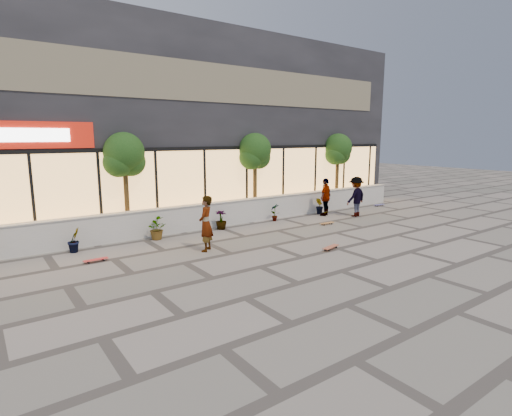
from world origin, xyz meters
TOP-DOWN VIEW (x-y plane):
  - ground at (0.00, 0.00)m, footprint 80.00×80.00m
  - planter_wall at (0.00, 7.00)m, footprint 22.00×0.42m
  - retail_building at (-0.00, 12.49)m, footprint 24.00×9.17m
  - shrub_b at (-5.70, 6.45)m, footprint 0.57×0.57m
  - shrub_c at (-2.90, 6.45)m, footprint 0.68×0.77m
  - shrub_d at (-0.10, 6.45)m, footprint 0.64×0.64m
  - shrub_e at (2.70, 6.45)m, footprint 0.46×0.35m
  - shrub_f at (5.50, 6.45)m, footprint 0.55×0.57m
  - tree_midwest at (-3.50, 7.70)m, footprint 1.60×1.50m
  - tree_mideast at (2.50, 7.70)m, footprint 1.60×1.50m
  - tree_east at (8.00, 7.70)m, footprint 1.60×1.50m
  - skater_center at (-2.11, 4.04)m, footprint 0.79×0.79m
  - skater_right_near at (5.46, 6.03)m, footprint 1.15×0.82m
  - skater_right_far at (6.50, 5.07)m, footprint 1.30×0.85m
  - skateboard_center at (1.38, 1.74)m, footprint 0.83×0.39m
  - skateboard_left at (-5.42, 4.93)m, footprint 0.72×0.20m
  - skateboard_right_near at (4.05, 4.53)m, footprint 0.72×0.22m
  - skateboard_right_far at (9.80, 6.20)m, footprint 0.74×0.20m

SIDE VIEW (x-z plane):
  - ground at x=0.00m, z-range 0.00..0.00m
  - skateboard_right_near at x=4.05m, z-range 0.03..0.11m
  - skateboard_left at x=-5.42m, z-range 0.03..0.11m
  - skateboard_right_far at x=9.80m, z-range 0.03..0.12m
  - skateboard_center at x=1.38m, z-range 0.03..0.13m
  - shrub_b at x=-5.70m, z-range 0.00..0.81m
  - shrub_c at x=-2.90m, z-range 0.00..0.81m
  - shrub_d at x=-0.10m, z-range 0.00..0.81m
  - shrub_e at x=2.70m, z-range 0.00..0.81m
  - shrub_f at x=5.50m, z-range 0.00..0.81m
  - planter_wall at x=0.00m, z-range 0.00..1.04m
  - skater_right_near at x=5.46m, z-range 0.00..1.80m
  - skater_center at x=-2.11m, z-range 0.00..1.85m
  - skater_right_far at x=6.50m, z-range 0.00..1.89m
  - tree_midwest at x=-3.50m, z-range 1.03..4.94m
  - tree_mideast at x=2.50m, z-range 1.03..4.94m
  - tree_east at x=8.00m, z-range 1.03..4.94m
  - retail_building at x=0.00m, z-range 0.00..8.50m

